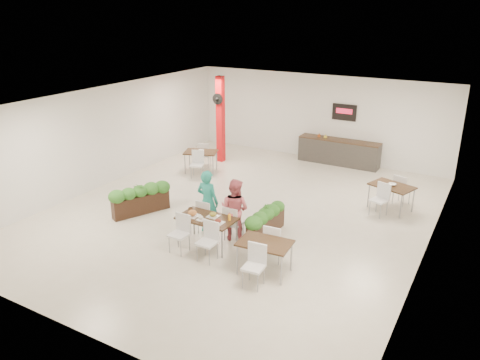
% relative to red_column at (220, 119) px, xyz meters
% --- Properties ---
extents(ground, '(12.00, 12.00, 0.00)m').
position_rel_red_column_xyz_m(ground, '(3.00, -3.79, -1.64)').
color(ground, beige).
rests_on(ground, ground).
extents(room_shell, '(10.10, 12.10, 3.22)m').
position_rel_red_column_xyz_m(room_shell, '(3.00, -3.79, 0.36)').
color(room_shell, white).
rests_on(room_shell, ground).
extents(red_column, '(0.40, 0.41, 3.20)m').
position_rel_red_column_xyz_m(red_column, '(0.00, 0.00, 0.00)').
color(red_column, red).
rests_on(red_column, ground).
extents(service_counter, '(3.00, 0.64, 2.20)m').
position_rel_red_column_xyz_m(service_counter, '(4.00, 1.86, -1.15)').
color(service_counter, '#312E2B').
rests_on(service_counter, ground).
extents(main_table, '(1.40, 1.63, 0.92)m').
position_rel_red_column_xyz_m(main_table, '(3.27, -5.91, -1.01)').
color(main_table, black).
rests_on(main_table, ground).
extents(diner_man, '(0.62, 0.41, 1.69)m').
position_rel_red_column_xyz_m(diner_man, '(2.88, -5.25, -0.80)').
color(diner_man, teal).
rests_on(diner_man, ground).
extents(diner_woman, '(0.78, 0.61, 1.60)m').
position_rel_red_column_xyz_m(diner_woman, '(3.68, -5.25, -0.84)').
color(diner_woman, '#CF5C68').
rests_on(diner_woman, ground).
extents(planter_left, '(0.97, 1.64, 0.92)m').
position_rel_red_column_xyz_m(planter_left, '(0.60, -5.24, -1.15)').
color(planter_left, black).
rests_on(planter_left, ground).
extents(planter_right, '(0.43, 1.68, 0.87)m').
position_rel_red_column_xyz_m(planter_right, '(4.30, -4.73, -1.17)').
color(planter_right, black).
rests_on(planter_right, ground).
extents(side_table_a, '(1.31, 1.66, 0.92)m').
position_rel_red_column_xyz_m(side_table_a, '(0.05, -1.41, -1.02)').
color(side_table_a, black).
rests_on(side_table_a, ground).
extents(side_table_b, '(1.35, 1.67, 0.92)m').
position_rel_red_column_xyz_m(side_table_b, '(6.67, -1.46, -1.02)').
color(side_table_b, black).
rests_on(side_table_b, ground).
extents(side_table_c, '(1.19, 1.65, 0.92)m').
position_rel_red_column_xyz_m(side_table_c, '(5.07, -6.33, -1.02)').
color(side_table_c, black).
rests_on(side_table_c, ground).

